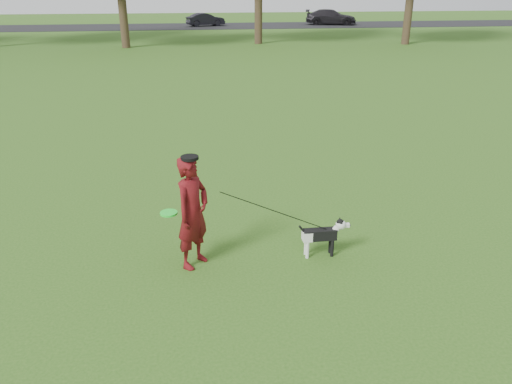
{
  "coord_description": "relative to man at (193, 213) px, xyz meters",
  "views": [
    {
      "loc": [
        -0.45,
        -5.61,
        3.63
      ],
      "look_at": [
        0.39,
        0.64,
        0.95
      ],
      "focal_mm": 35.0,
      "sensor_mm": 36.0,
      "label": 1
    }
  ],
  "objects": [
    {
      "name": "dog",
      "position": [
        1.81,
        -0.0,
        -0.44
      ],
      "size": [
        0.75,
        0.15,
        0.57
      ],
      "color": "black",
      "rests_on": "ground"
    },
    {
      "name": "road",
      "position": [
        0.49,
        39.56,
        -0.77
      ],
      "size": [
        120.0,
        7.0,
        0.02
      ],
      "primitive_type": "cube",
      "color": "black",
      "rests_on": "ground"
    },
    {
      "name": "ground",
      "position": [
        0.49,
        -0.44,
        -0.78
      ],
      "size": [
        120.0,
        120.0,
        0.0
      ],
      "primitive_type": "plane",
      "color": "#285116",
      "rests_on": "ground"
    },
    {
      "name": "car_right",
      "position": [
        12.87,
        39.56,
        -0.11
      ],
      "size": [
        4.79,
        2.94,
        1.3
      ],
      "primitive_type": "imported",
      "rotation": [
        0.0,
        0.0,
        1.3
      ],
      "color": "black",
      "rests_on": "road"
    },
    {
      "name": "man",
      "position": [
        0.0,
        0.0,
        0.0
      ],
      "size": [
        0.65,
        0.68,
        1.57
      ],
      "primitive_type": "imported",
      "rotation": [
        0.0,
        0.0,
        0.9
      ],
      "color": "#520B11",
      "rests_on": "ground"
    },
    {
      "name": "car_mid",
      "position": [
        1.74,
        39.56,
        -0.23
      ],
      "size": [
        3.44,
        2.03,
        1.07
      ],
      "primitive_type": "imported",
      "rotation": [
        0.0,
        0.0,
        1.87
      ],
      "color": "black",
      "rests_on": "road"
    },
    {
      "name": "man_held_items",
      "position": [
        1.07,
        -0.03,
        -0.02
      ],
      "size": [
        2.35,
        0.26,
        1.19
      ],
      "color": "#1EF02F",
      "rests_on": "ground"
    }
  ]
}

